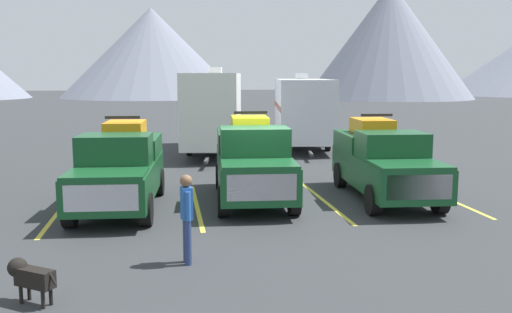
# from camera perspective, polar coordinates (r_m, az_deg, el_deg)

# --- Properties ---
(ground_plane) EXTENTS (240.00, 240.00, 0.00)m
(ground_plane) POSITION_cam_1_polar(r_m,az_deg,el_deg) (15.80, 0.68, -4.92)
(ground_plane) COLOR #2D3033
(pickup_truck_a) EXTENTS (2.39, 5.33, 2.46)m
(pickup_truck_a) POSITION_cam_1_polar(r_m,az_deg,el_deg) (15.71, -13.67, -1.05)
(pickup_truck_a) COLOR #144723
(pickup_truck_a) RESTS_ON ground
(pickup_truck_b) EXTENTS (2.44, 5.39, 2.53)m
(pickup_truck_b) POSITION_cam_1_polar(r_m,az_deg,el_deg) (16.29, -0.34, -0.36)
(pickup_truck_b) COLOR #144723
(pickup_truck_b) RESTS_ON ground
(pickup_truck_c) EXTENTS (2.39, 5.52, 2.44)m
(pickup_truck_c) POSITION_cam_1_polar(r_m,az_deg,el_deg) (16.94, 12.83, -0.41)
(pickup_truck_c) COLOR #144723
(pickup_truck_c) RESTS_ON ground
(lot_stripe_a) EXTENTS (0.12, 5.50, 0.01)m
(lot_stripe_a) POSITION_cam_1_polar(r_m,az_deg,el_deg) (16.02, -19.35, -5.20)
(lot_stripe_a) COLOR gold
(lot_stripe_a) RESTS_ON ground
(lot_stripe_b) EXTENTS (0.12, 5.50, 0.01)m
(lot_stripe_b) POSITION_cam_1_polar(r_m,az_deg,el_deg) (15.78, -6.05, -4.98)
(lot_stripe_b) COLOR gold
(lot_stripe_b) RESTS_ON ground
(lot_stripe_c) EXTENTS (0.12, 5.50, 0.01)m
(lot_stripe_c) POSITION_cam_1_polar(r_m,az_deg,el_deg) (16.37, 6.94, -4.50)
(lot_stripe_c) COLOR gold
(lot_stripe_c) RESTS_ON ground
(lot_stripe_d) EXTENTS (0.12, 5.50, 0.01)m
(lot_stripe_d) POSITION_cam_1_polar(r_m,az_deg,el_deg) (17.73, 18.47, -3.88)
(lot_stripe_d) COLOR gold
(lot_stripe_d) RESTS_ON ground
(camper_trailer_a) EXTENTS (3.50, 9.17, 3.98)m
(camper_trailer_a) POSITION_cam_1_polar(r_m,az_deg,el_deg) (26.15, -4.28, 4.96)
(camper_trailer_a) COLOR white
(camper_trailer_a) RESTS_ON ground
(camper_trailer_b) EXTENTS (3.52, 8.23, 3.70)m
(camper_trailer_b) POSITION_cam_1_polar(r_m,az_deg,el_deg) (27.65, 4.78, 4.83)
(camper_trailer_b) COLOR silver
(camper_trailer_b) RESTS_ON ground
(person_a) EXTENTS (0.24, 0.38, 1.75)m
(person_a) POSITION_cam_1_polar(r_m,az_deg,el_deg) (10.84, -7.06, -5.70)
(person_a) COLOR navy
(person_a) RESTS_ON ground
(dog) EXTENTS (0.85, 0.66, 0.71)m
(dog) POSITION_cam_1_polar(r_m,az_deg,el_deg) (9.80, -22.15, -11.08)
(dog) COLOR black
(dog) RESTS_ON ground
(mountain_ridge) EXTENTS (164.36, 41.10, 17.51)m
(mountain_ridge) POSITION_cam_1_polar(r_m,az_deg,el_deg) (91.43, -4.84, 10.08)
(mountain_ridge) COLOR slate
(mountain_ridge) RESTS_ON ground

